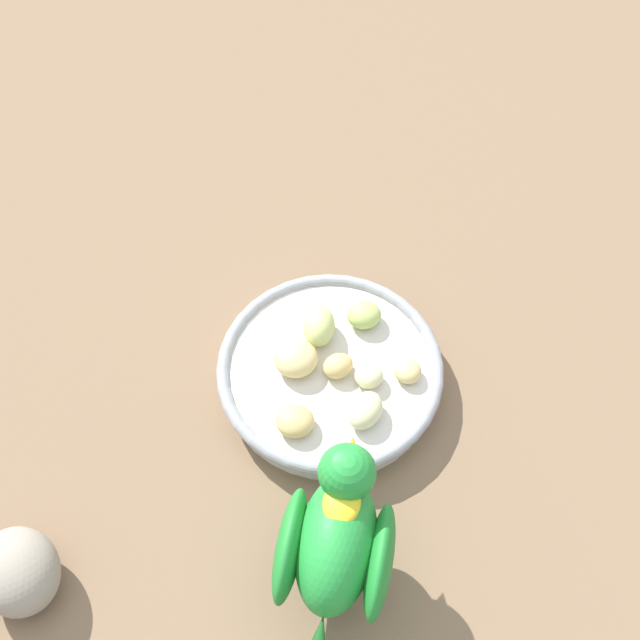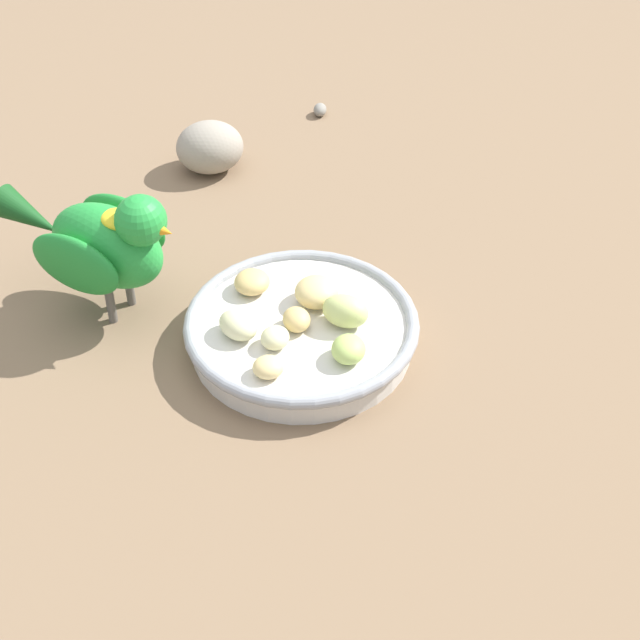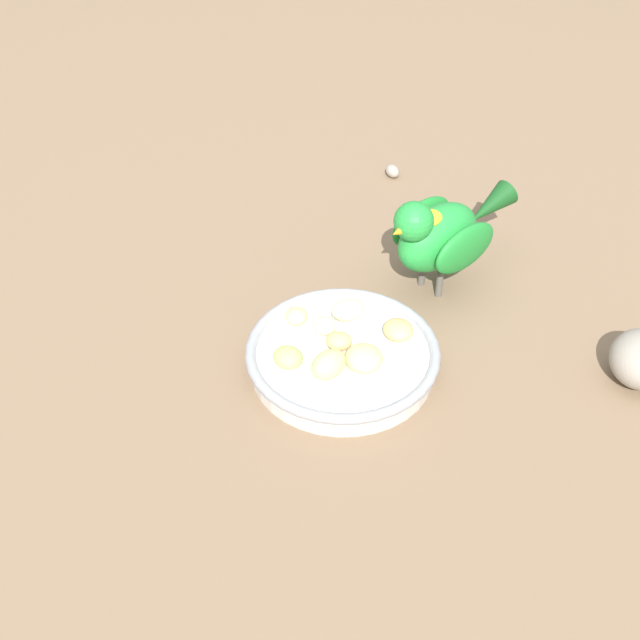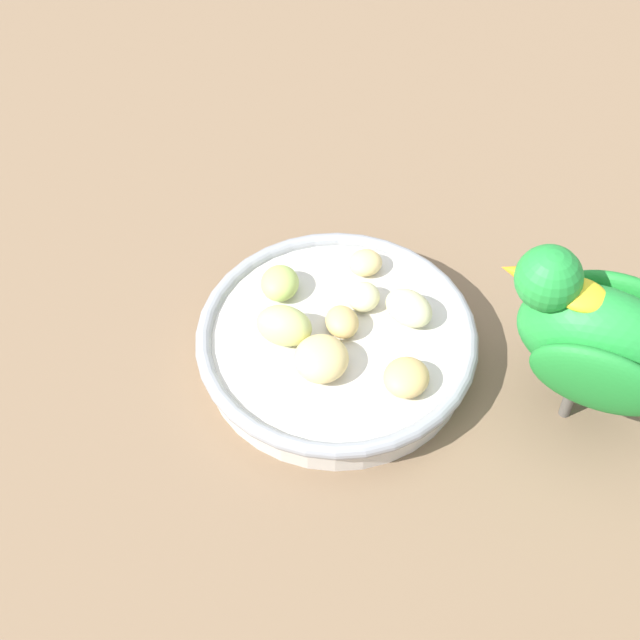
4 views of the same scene
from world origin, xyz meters
name	(u,v)px [view 1 (image 1 of 4)]	position (x,y,z in m)	size (l,w,h in m)	color
ground_plane	(322,343)	(0.00, 0.00, 0.00)	(4.00, 4.00, 0.00)	#7A6047
feeding_bowl	(330,373)	(0.03, 0.03, 0.02)	(0.19, 0.19, 0.03)	beige
apple_piece_0	(365,410)	(0.05, 0.07, 0.03)	(0.04, 0.03, 0.02)	beige
apple_piece_1	(338,366)	(0.03, 0.03, 0.03)	(0.03, 0.02, 0.02)	tan
apple_piece_2	(315,324)	(0.01, 0.00, 0.04)	(0.04, 0.03, 0.03)	#C6D17A
apple_piece_3	(298,360)	(0.04, 0.00, 0.04)	(0.04, 0.04, 0.02)	#E5C67F
apple_piece_4	(369,376)	(0.02, 0.06, 0.03)	(0.02, 0.02, 0.02)	beige
apple_piece_5	(364,315)	(-0.03, 0.03, 0.03)	(0.03, 0.03, 0.02)	#B2CC66
apple_piece_6	(295,421)	(0.09, 0.03, 0.03)	(0.03, 0.03, 0.02)	tan
apple_piece_7	(406,373)	(0.00, 0.08, 0.03)	(0.02, 0.02, 0.01)	#E5C67F
parrot	(336,546)	(0.17, 0.12, 0.07)	(0.18, 0.11, 0.13)	#59544C
rock_large	(18,572)	(0.30, -0.08, 0.03)	(0.07, 0.06, 0.05)	gray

